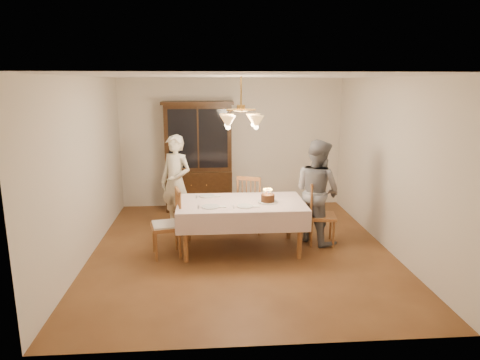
{
  "coord_description": "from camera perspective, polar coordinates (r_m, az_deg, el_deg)",
  "views": [
    {
      "loc": [
        -0.47,
        -6.18,
        2.51
      ],
      "look_at": [
        0.0,
        0.2,
        1.05
      ],
      "focal_mm": 32.0,
      "sensor_mm": 36.0,
      "label": 1
    }
  ],
  "objects": [
    {
      "name": "chair_right_end",
      "position": [
        6.9,
        10.75,
        -4.82
      ],
      "size": [
        0.48,
        0.5,
        1.0
      ],
      "color": "brown",
      "rests_on": "ground"
    },
    {
      "name": "room_shell",
      "position": [
        6.27,
        0.14,
        4.34
      ],
      "size": [
        5.0,
        5.0,
        5.0
      ],
      "color": "white",
      "rests_on": "ground"
    },
    {
      "name": "adult_in_grey",
      "position": [
        6.89,
        10.24,
        -1.5
      ],
      "size": [
        0.96,
        1.02,
        1.65
      ],
      "primitive_type": "imported",
      "rotation": [
        0.0,
        0.0,
        2.15
      ],
      "color": "slate",
      "rests_on": "ground"
    },
    {
      "name": "place_setting_far_left",
      "position": [
        6.76,
        -4.32,
        -2.14
      ],
      "size": [
        0.39,
        0.24,
        0.02
      ],
      "color": "white",
      "rests_on": "dining_table"
    },
    {
      "name": "elderly_woman",
      "position": [
        7.46,
        -8.54,
        -0.34
      ],
      "size": [
        0.72,
        0.67,
        1.65
      ],
      "primitive_type": "imported",
      "rotation": [
        0.0,
        0.0,
        -0.6
      ],
      "color": "white",
      "rests_on": "ground"
    },
    {
      "name": "china_hutch",
      "position": [
        8.57,
        -5.53,
        2.91
      ],
      "size": [
        1.38,
        0.54,
        2.16
      ],
      "color": "black",
      "rests_on": "ground"
    },
    {
      "name": "ground",
      "position": [
        6.69,
        0.13,
        -9.19
      ],
      "size": [
        5.0,
        5.0,
        0.0
      ],
      "primitive_type": "plane",
      "color": "brown",
      "rests_on": "ground"
    },
    {
      "name": "dining_table",
      "position": [
        6.46,
        0.13,
        -3.57
      ],
      "size": [
        1.9,
        1.1,
        0.76
      ],
      "color": "brown",
      "rests_on": "ground"
    },
    {
      "name": "chandelier",
      "position": [
        6.22,
        0.14,
        7.94
      ],
      "size": [
        0.62,
        0.62,
        0.73
      ],
      "color": "#BF8C3F",
      "rests_on": "ground"
    },
    {
      "name": "place_setting_near_left",
      "position": [
        6.18,
        -3.82,
        -3.57
      ],
      "size": [
        0.41,
        0.26,
        0.02
      ],
      "color": "white",
      "rests_on": "dining_table"
    },
    {
      "name": "chair_far_side",
      "position": [
        7.32,
        1.51,
        -3.55
      ],
      "size": [
        0.56,
        0.55,
        1.0
      ],
      "color": "brown",
      "rests_on": "ground"
    },
    {
      "name": "birthday_cake",
      "position": [
        6.41,
        3.72,
        -2.49
      ],
      "size": [
        0.3,
        0.3,
        0.21
      ],
      "color": "white",
      "rests_on": "dining_table"
    },
    {
      "name": "place_setting_near_right",
      "position": [
        6.19,
        0.8,
        -3.51
      ],
      "size": [
        0.39,
        0.24,
        0.02
      ],
      "color": "white",
      "rests_on": "dining_table"
    },
    {
      "name": "chair_left_end",
      "position": [
        6.39,
        -9.75,
        -6.09
      ],
      "size": [
        0.5,
        0.52,
        1.0
      ],
      "color": "brown",
      "rests_on": "ground"
    }
  ]
}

